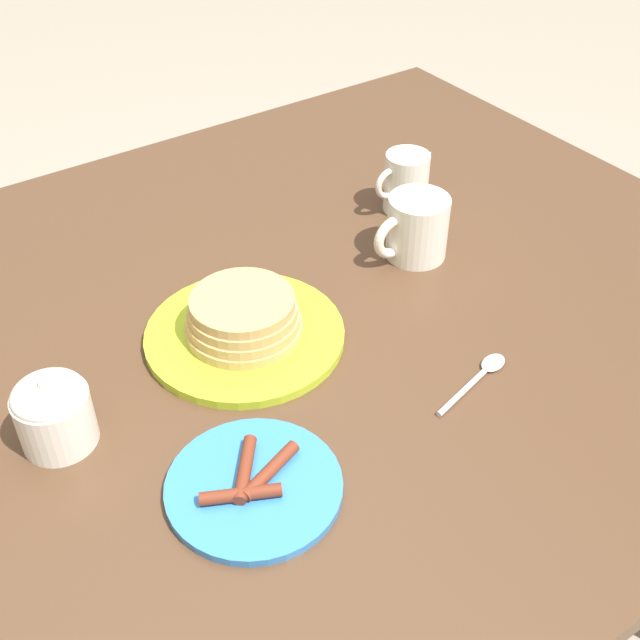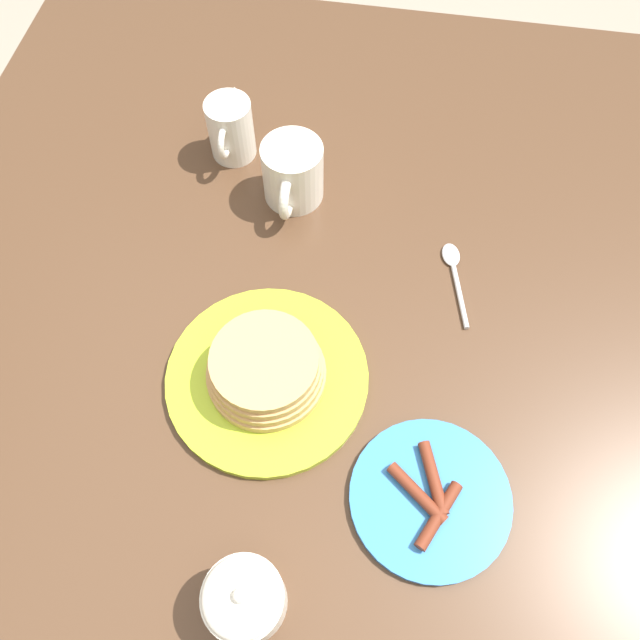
% 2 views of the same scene
% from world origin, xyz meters
% --- Properties ---
extents(ground_plane, '(8.00, 8.00, 0.00)m').
position_xyz_m(ground_plane, '(0.00, 0.00, 0.00)').
color(ground_plane, gray).
extents(dining_table, '(1.46, 1.07, 0.78)m').
position_xyz_m(dining_table, '(0.00, 0.00, 0.67)').
color(dining_table, '#4C3321').
rests_on(dining_table, ground_plane).
extents(pancake_plate, '(0.25, 0.25, 0.06)m').
position_xyz_m(pancake_plate, '(0.01, 0.01, 0.80)').
color(pancake_plate, '#AAC628').
rests_on(pancake_plate, dining_table).
extents(side_plate_bacon, '(0.18, 0.18, 0.02)m').
position_xyz_m(side_plate_bacon, '(0.12, 0.22, 0.79)').
color(side_plate_bacon, '#337AC6').
rests_on(side_plate_bacon, dining_table).
extents(coffee_mug, '(0.12, 0.09, 0.09)m').
position_xyz_m(coffee_mug, '(-0.28, -0.01, 0.83)').
color(coffee_mug, silver).
rests_on(coffee_mug, dining_table).
extents(creamer_pitcher, '(0.11, 0.07, 0.10)m').
position_xyz_m(creamer_pitcher, '(-0.35, -0.12, 0.83)').
color(creamer_pitcher, silver).
rests_on(creamer_pitcher, dining_table).
extents(sugar_bowl, '(0.08, 0.08, 0.09)m').
position_xyz_m(sugar_bowl, '(0.26, 0.04, 0.82)').
color(sugar_bowl, silver).
rests_on(sugar_bowl, dining_table).
extents(spoon, '(0.13, 0.05, 0.01)m').
position_xyz_m(spoon, '(-0.19, 0.23, 0.78)').
color(spoon, silver).
rests_on(spoon, dining_table).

